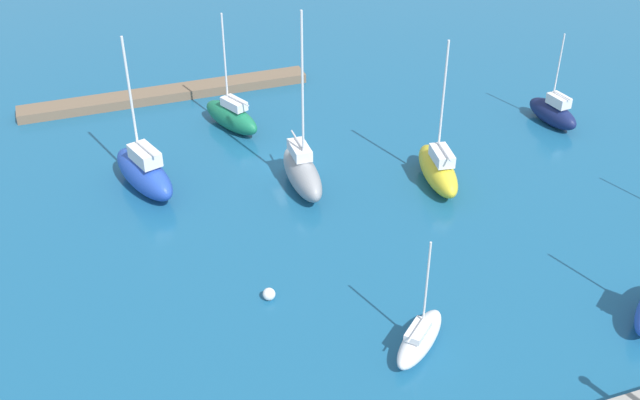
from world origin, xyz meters
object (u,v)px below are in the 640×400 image
sailboat_gray_east_end (302,172)px  mooring_buoy_white (269,294)px  sailboat_yellow_far_north (438,169)px  sailboat_green_lone_north (231,116)px  sailboat_navy_lone_south (553,112)px  pier_dock (167,94)px  sailboat_blue_mid_basin (144,172)px  sailboat_white_outer_mooring (420,338)px

sailboat_gray_east_end → mooring_buoy_white: 13.32m
sailboat_yellow_far_north → sailboat_green_lone_north: sailboat_yellow_far_north is taller
sailboat_yellow_far_north → sailboat_navy_lone_south: size_ratio=1.41×
sailboat_yellow_far_north → mooring_buoy_white: bearing=127.3°
sailboat_navy_lone_south → sailboat_green_lone_north: bearing=64.0°
pier_dock → sailboat_yellow_far_north: sailboat_yellow_far_north is taller
pier_dock → sailboat_navy_lone_south: 35.74m
sailboat_yellow_far_north → sailboat_blue_mid_basin: bearing=81.3°
sailboat_yellow_far_north → pier_dock: bearing=46.4°
sailboat_gray_east_end → sailboat_green_lone_north: (2.77, -11.36, -0.24)m
sailboat_blue_mid_basin → sailboat_yellow_far_north: size_ratio=1.05×
sailboat_yellow_far_north → sailboat_green_lone_north: 19.29m
sailboat_gray_east_end → sailboat_navy_lone_south: (-24.44, -2.74, -0.35)m
sailboat_yellow_far_north → mooring_buoy_white: size_ratio=14.39×
sailboat_yellow_far_north → sailboat_gray_east_end: sailboat_gray_east_end is taller
sailboat_white_outer_mooring → sailboat_navy_lone_south: (-23.54, -21.72, 0.30)m
sailboat_yellow_far_north → sailboat_navy_lone_south: bearing=-59.3°
sailboat_gray_east_end → pier_dock: bearing=-158.8°
sailboat_blue_mid_basin → sailboat_green_lone_north: sailboat_blue_mid_basin is taller
sailboat_navy_lone_south → mooring_buoy_white: sailboat_navy_lone_south is taller
sailboat_gray_east_end → sailboat_blue_mid_basin: bearing=-107.5°
sailboat_white_outer_mooring → sailboat_navy_lone_south: 32.03m
sailboat_blue_mid_basin → sailboat_navy_lone_south: 35.95m
mooring_buoy_white → sailboat_navy_lone_south: bearing=-154.6°
sailboat_gray_east_end → sailboat_navy_lone_south: bearing=97.7°
sailboat_blue_mid_basin → mooring_buoy_white: 16.60m
pier_dock → sailboat_gray_east_end: size_ratio=1.88×
sailboat_blue_mid_basin → sailboat_navy_lone_south: sailboat_blue_mid_basin is taller
mooring_buoy_white → sailboat_gray_east_end: bearing=-117.6°
pier_dock → sailboat_gray_east_end: 20.82m
sailboat_gray_east_end → sailboat_green_lone_north: 11.69m
sailboat_white_outer_mooring → sailboat_green_lone_north: size_ratio=0.72×
pier_dock → sailboat_blue_mid_basin: size_ratio=2.20×
sailboat_white_outer_mooring → sailboat_yellow_far_north: size_ratio=0.65×
sailboat_blue_mid_basin → sailboat_yellow_far_north: bearing=-125.6°
sailboat_gray_east_end → mooring_buoy_white: sailboat_gray_east_end is taller
mooring_buoy_white → sailboat_blue_mid_basin: bearing=-71.2°
sailboat_blue_mid_basin → sailboat_white_outer_mooring: bearing=-169.5°
pier_dock → sailboat_white_outer_mooring: bearing=101.7°
sailboat_white_outer_mooring → pier_dock: bearing=60.6°
sailboat_gray_east_end → sailboat_green_lone_north: size_ratio=1.37×
sailboat_gray_east_end → mooring_buoy_white: bearing=-26.3°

